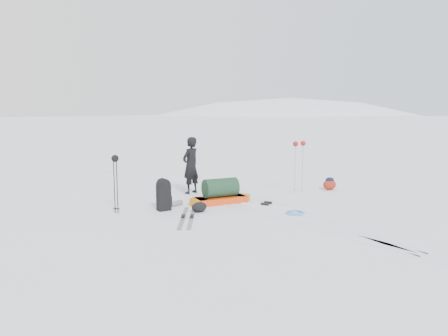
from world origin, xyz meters
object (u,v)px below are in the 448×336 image
Objects in this scene: pulk_sled at (220,194)px; ski_poles_black at (115,166)px; skier at (191,165)px; expedition_rucksack at (165,195)px.

pulk_sled is 2.84m from ski_poles_black.
skier is at bearing 99.13° from pulk_sled.
skier reaches higher than ski_poles_black.
skier reaches higher than pulk_sled.
ski_poles_black is at bearing 177.74° from pulk_sled.
skier is at bearing 27.94° from ski_poles_black.
ski_poles_black reaches higher than pulk_sled.
expedition_rucksack is 0.60× the size of ski_poles_black.
expedition_rucksack reaches higher than pulk_sled.
skier is 0.93× the size of pulk_sled.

